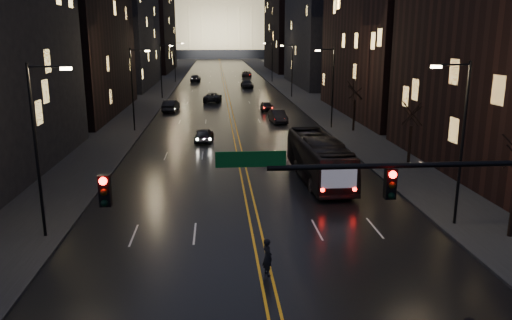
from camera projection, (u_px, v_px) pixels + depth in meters
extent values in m
cube|color=black|center=(222.00, 73.00, 142.86)|extent=(20.00, 320.00, 0.02)
cube|color=black|center=(173.00, 73.00, 141.74)|extent=(8.00, 320.00, 0.16)
cube|color=black|center=(271.00, 73.00, 143.94)|extent=(8.00, 320.00, 0.16)
cube|color=orange|center=(222.00, 73.00, 142.86)|extent=(0.62, 320.00, 0.01)
cube|color=black|center=(67.00, 6.00, 64.32)|extent=(12.00, 30.00, 28.00)
cube|color=black|center=(122.00, 37.00, 102.04)|extent=(12.00, 34.00, 20.00)
cube|color=black|center=(150.00, 30.00, 147.99)|extent=(12.00, 40.00, 24.00)
cube|color=black|center=(324.00, 23.00, 104.62)|extent=(12.00, 34.00, 26.00)
cube|color=black|center=(290.00, 34.00, 151.54)|extent=(12.00, 40.00, 22.00)
cube|color=black|center=(219.00, 53.00, 258.47)|extent=(90.00, 50.00, 4.00)
cube|color=#FADB90|center=(218.00, 25.00, 255.09)|extent=(80.00, 36.00, 24.00)
cylinder|color=black|center=(452.00, 164.00, 16.04)|extent=(12.00, 0.18, 0.18)
cube|color=black|center=(105.00, 190.00, 15.32)|extent=(0.35, 0.30, 1.00)
cube|color=black|center=(390.00, 184.00, 16.03)|extent=(0.35, 0.30, 1.00)
sphere|color=#FF0705|center=(103.00, 181.00, 15.06)|extent=(0.24, 0.24, 0.24)
sphere|color=#FF0705|center=(393.00, 175.00, 15.77)|extent=(0.24, 0.24, 0.24)
cube|color=#053F14|center=(251.00, 159.00, 15.46)|extent=(2.20, 0.06, 0.50)
cylinder|color=black|center=(462.00, 147.00, 26.56)|extent=(0.16, 0.16, 9.00)
cylinder|color=black|center=(453.00, 65.00, 25.45)|extent=(1.80, 0.10, 0.10)
cube|color=#FFD799|center=(436.00, 67.00, 25.40)|extent=(0.50, 0.25, 0.15)
cylinder|color=black|center=(37.00, 154.00, 24.83)|extent=(0.16, 0.16, 9.00)
cylinder|color=black|center=(46.00, 67.00, 23.86)|extent=(1.80, 0.10, 0.10)
cube|color=#FFD799|center=(66.00, 69.00, 23.96)|extent=(0.50, 0.25, 0.15)
cylinder|color=black|center=(333.00, 89.00, 55.58)|extent=(0.16, 0.16, 9.00)
cylinder|color=black|center=(326.00, 50.00, 54.47)|extent=(1.80, 0.10, 0.10)
cube|color=#FFD799|center=(318.00, 51.00, 54.43)|extent=(0.50, 0.25, 0.15)
cylinder|color=black|center=(132.00, 91.00, 53.85)|extent=(0.16, 0.16, 9.00)
cylinder|color=black|center=(139.00, 50.00, 52.88)|extent=(1.80, 0.10, 0.10)
cube|color=#FFD799|center=(147.00, 51.00, 52.98)|extent=(0.50, 0.25, 0.15)
cylinder|color=black|center=(292.00, 71.00, 84.60)|extent=(0.16, 0.16, 9.00)
cylinder|color=black|center=(287.00, 45.00, 83.49)|extent=(1.80, 0.10, 0.10)
cube|color=#FFD799|center=(282.00, 46.00, 83.45)|extent=(0.50, 0.25, 0.15)
cylinder|color=black|center=(161.00, 72.00, 82.87)|extent=(0.16, 0.16, 9.00)
cylinder|color=black|center=(165.00, 45.00, 81.91)|extent=(1.80, 0.10, 0.10)
cube|color=#FFD799|center=(171.00, 46.00, 82.00)|extent=(0.50, 0.25, 0.15)
cylinder|color=black|center=(272.00, 62.00, 113.62)|extent=(0.16, 0.16, 9.00)
cylinder|color=black|center=(268.00, 43.00, 112.52)|extent=(1.80, 0.10, 0.10)
cube|color=#FFD799|center=(264.00, 43.00, 112.47)|extent=(0.50, 0.25, 0.15)
cylinder|color=black|center=(175.00, 63.00, 111.89)|extent=(0.16, 0.16, 9.00)
cylinder|color=black|center=(178.00, 43.00, 110.93)|extent=(1.80, 0.10, 0.10)
cube|color=#FFD799|center=(182.00, 43.00, 111.02)|extent=(0.50, 0.25, 0.15)
cylinder|color=black|center=(409.00, 148.00, 38.99)|extent=(0.24, 0.24, 3.50)
cylinder|color=black|center=(354.00, 116.00, 54.46)|extent=(0.24, 0.24, 3.50)
imported|color=black|center=(319.00, 159.00, 36.17)|extent=(3.03, 11.43, 3.16)
imported|color=black|center=(204.00, 135.00, 49.50)|extent=(2.05, 4.30, 1.42)
imported|color=black|center=(171.00, 106.00, 69.56)|extent=(2.14, 5.06, 1.62)
imported|color=black|center=(213.00, 97.00, 79.75)|extent=(3.13, 5.73, 1.52)
imported|color=black|center=(195.00, 78.00, 115.82)|extent=(2.41, 5.48, 1.57)
imported|color=black|center=(278.00, 116.00, 60.58)|extent=(2.05, 4.78, 1.53)
imported|color=black|center=(267.00, 106.00, 69.91)|extent=(1.67, 4.05, 1.37)
imported|color=black|center=(247.00, 84.00, 101.76)|extent=(2.51, 5.54, 1.58)
imported|color=black|center=(247.00, 74.00, 129.20)|extent=(2.93, 5.59, 1.50)
imported|color=black|center=(267.00, 257.00, 21.74)|extent=(0.60, 0.73, 1.70)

